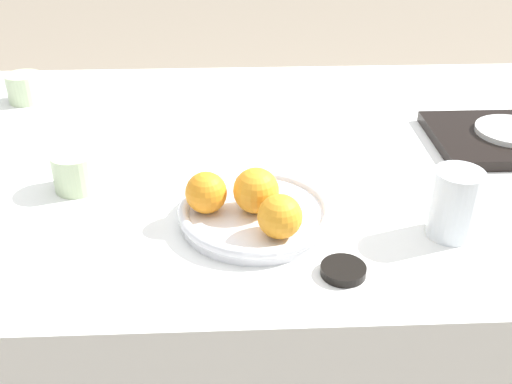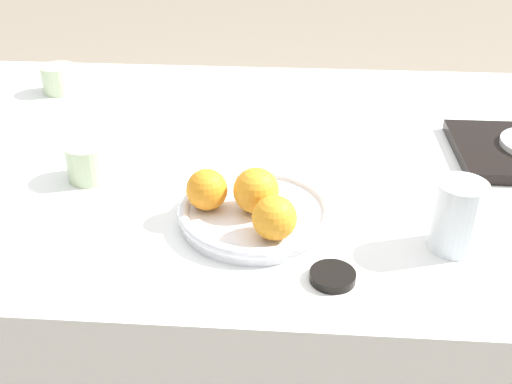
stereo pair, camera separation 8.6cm
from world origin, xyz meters
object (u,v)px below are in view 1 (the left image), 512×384
(orange_2, at_px, (206,193))
(soy_dish, at_px, (343,270))
(side_plate, at_px, (512,131))
(orange_0, at_px, (280,216))
(fruit_platter, at_px, (256,213))
(orange_1, at_px, (256,191))
(serving_tray, at_px, (510,138))
(cup_1, at_px, (25,88))
(cup_0, at_px, (76,171))
(water_glass, at_px, (455,204))

(orange_2, xyz_separation_m, soy_dish, (0.18, -0.13, -0.04))
(orange_2, height_order, side_plate, orange_2)
(orange_0, bearing_deg, fruit_platter, 114.35)
(orange_0, bearing_deg, orange_1, 114.04)
(serving_tray, height_order, cup_1, cup_1)
(orange_0, xyz_separation_m, serving_tray, (0.45, 0.31, -0.04))
(fruit_platter, bearing_deg, cup_0, 158.87)
(orange_0, relative_size, serving_tray, 0.22)
(orange_1, bearing_deg, orange_2, 178.17)
(serving_tray, distance_m, cup_1, 0.99)
(water_glass, distance_m, cup_1, 0.92)
(orange_0, height_order, cup_0, orange_0)
(fruit_platter, relative_size, side_plate, 1.76)
(water_glass, bearing_deg, soy_dish, -153.03)
(orange_0, bearing_deg, cup_0, 150.82)
(fruit_platter, bearing_deg, water_glass, -9.27)
(fruit_platter, distance_m, water_glass, 0.28)
(side_plate, height_order, cup_1, cup_1)
(side_plate, bearing_deg, soy_dish, -135.18)
(orange_1, distance_m, orange_2, 0.07)
(orange_0, xyz_separation_m, water_glass, (0.25, 0.02, 0.00))
(side_plate, bearing_deg, orange_2, -156.70)
(orange_0, relative_size, cup_1, 0.82)
(orange_0, height_order, cup_1, orange_0)
(orange_0, xyz_separation_m, cup_0, (-0.31, 0.17, -0.02))
(orange_1, relative_size, cup_0, 0.91)
(fruit_platter, distance_m, soy_dish, 0.17)
(fruit_platter, height_order, side_plate, side_plate)
(orange_0, height_order, orange_2, same)
(orange_0, distance_m, serving_tray, 0.55)
(cup_0, bearing_deg, soy_dish, -31.49)
(cup_0, height_order, cup_1, cup_0)
(orange_2, distance_m, side_plate, 0.60)
(serving_tray, height_order, soy_dish, serving_tray)
(water_glass, bearing_deg, cup_0, 164.55)
(orange_1, height_order, soy_dish, orange_1)
(fruit_platter, relative_size, cup_1, 3.07)
(serving_tray, distance_m, side_plate, 0.02)
(fruit_platter, height_order, soy_dish, fruit_platter)
(side_plate, bearing_deg, orange_1, -153.44)
(fruit_platter, relative_size, orange_0, 3.72)
(fruit_platter, height_order, cup_1, cup_1)
(soy_dish, bearing_deg, water_glass, 26.97)
(cup_0, xyz_separation_m, soy_dish, (0.39, -0.24, -0.02))
(water_glass, distance_m, cup_0, 0.58)
(serving_tray, bearing_deg, side_plate, -1.79)
(serving_tray, relative_size, cup_1, 3.80)
(water_glass, bearing_deg, side_plate, 54.20)
(orange_1, xyz_separation_m, soy_dish, (0.11, -0.13, -0.05))
(serving_tray, bearing_deg, orange_2, -156.70)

